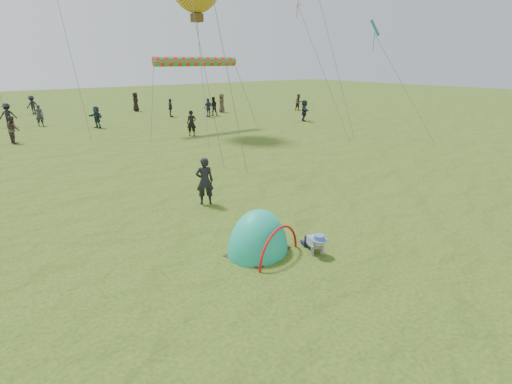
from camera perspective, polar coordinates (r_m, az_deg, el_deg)
ground at (r=10.78m, az=11.23°, el=-8.33°), size 140.00×140.00×0.00m
crawling_toddler at (r=10.53m, az=8.47°, el=-7.04°), size 0.77×0.90×0.59m
popup_tent at (r=10.56m, az=0.27°, el=-8.53°), size 2.12×1.91×2.31m
standing_adult at (r=13.78m, az=-7.34°, el=1.55°), size 0.71×0.61×1.65m
crowd_person_0 at (r=34.62m, az=-28.55°, el=9.58°), size 0.67×0.55×1.59m
crowd_person_1 at (r=36.56m, az=-6.15°, el=12.07°), size 0.98×0.88×1.66m
crowd_person_2 at (r=35.77m, az=-6.82°, el=11.88°), size 0.99×0.52×1.62m
crowd_person_3 at (r=35.17m, az=-31.94°, el=9.29°), size 1.24×0.85×1.76m
crowd_person_5 at (r=31.91m, az=-21.81°, el=9.91°), size 0.92×1.54×1.58m
crowd_person_7 at (r=28.16m, az=-31.40°, el=7.62°), size 0.78×0.91×1.63m
crowd_person_9 at (r=42.61m, az=-29.33°, el=10.79°), size 1.26×1.05×1.69m
crowd_person_10 at (r=41.28m, az=-16.83°, el=12.22°), size 0.82×1.01×1.80m
crowd_person_11 at (r=33.29m, az=6.91°, el=11.47°), size 1.34×1.58×1.71m
crowd_person_12 at (r=26.81m, az=-9.19°, el=9.67°), size 0.72×0.68×1.65m
crowd_person_13 at (r=40.35m, az=6.13°, el=12.62°), size 0.83×0.67×1.60m
crowd_person_14 at (r=36.39m, az=-12.13°, el=11.69°), size 0.81×1.00×1.59m
crowd_person_16 at (r=38.94m, az=-4.93°, el=12.55°), size 0.87×1.01×1.74m
rainbow_tube_kite at (r=28.87m, az=-8.51°, el=17.96°), size 6.21×0.64×0.64m
diamond_kite_4 at (r=28.21m, az=16.63°, el=21.56°), size 1.14×1.14×0.93m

